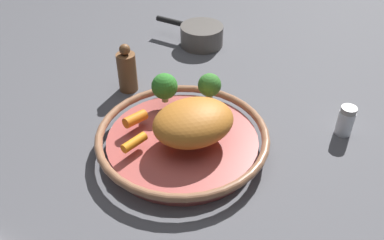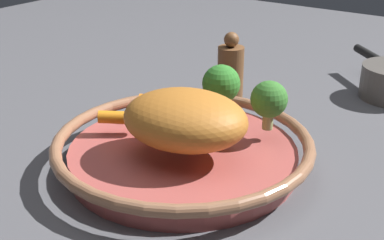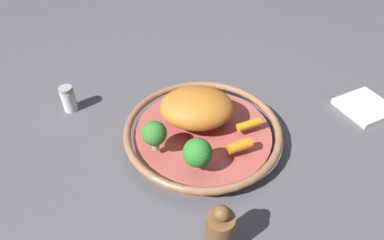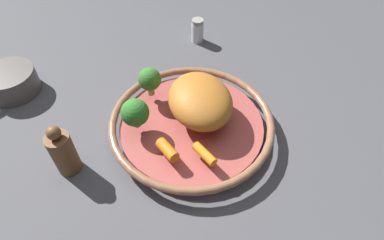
# 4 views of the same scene
# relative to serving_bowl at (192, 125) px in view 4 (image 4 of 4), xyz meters

# --- Properties ---
(ground_plane) EXTENTS (2.13, 2.13, 0.00)m
(ground_plane) POSITION_rel_serving_bowl_xyz_m (0.00, 0.00, -0.02)
(ground_plane) COLOR #4C4C51
(serving_bowl) EXTENTS (0.35, 0.35, 0.05)m
(serving_bowl) POSITION_rel_serving_bowl_xyz_m (0.00, 0.00, 0.00)
(serving_bowl) COLOR #A84C47
(serving_bowl) RESTS_ON ground_plane
(roast_chicken_piece) EXTENTS (0.18, 0.16, 0.07)m
(roast_chicken_piece) POSITION_rel_serving_bowl_xyz_m (0.02, -0.02, 0.06)
(roast_chicken_piece) COLOR #B76B25
(roast_chicken_piece) RESTS_ON serving_bowl
(baby_carrot_center) EXTENTS (0.06, 0.05, 0.03)m
(baby_carrot_center) POSITION_rel_serving_bowl_xyz_m (-0.09, 0.05, 0.03)
(baby_carrot_center) COLOR orange
(baby_carrot_center) RESTS_ON serving_bowl
(baby_carrot_near_rim) EXTENTS (0.05, 0.05, 0.02)m
(baby_carrot_near_rim) POSITION_rel_serving_bowl_xyz_m (-0.10, -0.02, 0.03)
(baby_carrot_near_rim) COLOR orange
(baby_carrot_near_rim) RESTS_ON serving_bowl
(broccoli_floret_large) EXTENTS (0.06, 0.06, 0.07)m
(broccoli_floret_large) POSITION_rel_serving_bowl_xyz_m (-0.01, 0.11, 0.06)
(broccoli_floret_large) COLOR #94AC66
(broccoli_floret_large) RESTS_ON serving_bowl
(broccoli_floret_edge) EXTENTS (0.05, 0.05, 0.07)m
(broccoli_floret_edge) POSITION_rel_serving_bowl_xyz_m (0.08, 0.09, 0.06)
(broccoli_floret_edge) COLOR #99A866
(broccoli_floret_edge) RESTS_ON serving_bowl
(salt_shaker) EXTENTS (0.03, 0.03, 0.07)m
(salt_shaker) POSITION_rel_serving_bowl_xyz_m (0.34, -0.04, 0.01)
(salt_shaker) COLOR silver
(salt_shaker) RESTS_ON ground_plane
(pepper_mill) EXTENTS (0.05, 0.05, 0.12)m
(pepper_mill) POSITION_rel_serving_bowl_xyz_m (-0.08, 0.25, 0.03)
(pepper_mill) COLOR brown
(pepper_mill) RESTS_ON ground_plane
(saucepan) EXTENTS (0.17, 0.17, 0.06)m
(saucepan) POSITION_rel_serving_bowl_xyz_m (0.16, 0.43, 0.01)
(saucepan) COLOR #56514C
(saucepan) RESTS_ON ground_plane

